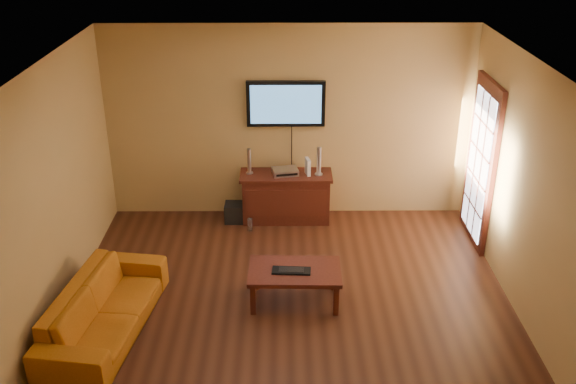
{
  "coord_description": "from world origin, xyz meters",
  "views": [
    {
      "loc": [
        -0.06,
        -5.86,
        4.22
      ],
      "look_at": [
        -0.02,
        0.8,
        1.1
      ],
      "focal_mm": 40.0,
      "sensor_mm": 36.0,
      "label": 1
    }
  ],
  "objects_px": {
    "av_receiver": "(285,171)",
    "subwoofer": "(234,212)",
    "sofa": "(103,301)",
    "bottle": "(250,224)",
    "media_console": "(286,197)",
    "speaker_left": "(249,162)",
    "television": "(286,104)",
    "coffee_table": "(295,274)",
    "game_console": "(308,167)",
    "keyboard": "(291,270)",
    "speaker_right": "(319,162)"
  },
  "relations": [
    {
      "from": "media_console",
      "to": "subwoofer",
      "type": "distance_m",
      "value": 0.76
    },
    {
      "from": "speaker_right",
      "to": "television",
      "type": "bearing_deg",
      "value": 154.13
    },
    {
      "from": "keyboard",
      "to": "coffee_table",
      "type": "bearing_deg",
      "value": 43.08
    },
    {
      "from": "bottle",
      "to": "subwoofer",
      "type": "bearing_deg",
      "value": 128.48
    },
    {
      "from": "speaker_right",
      "to": "game_console",
      "type": "distance_m",
      "value": 0.17
    },
    {
      "from": "speaker_left",
      "to": "bottle",
      "type": "xyz_separation_m",
      "value": [
        0.01,
        -0.38,
        -0.77
      ]
    },
    {
      "from": "sofa",
      "to": "keyboard",
      "type": "relative_size",
      "value": 4.42
    },
    {
      "from": "coffee_table",
      "to": "speaker_right",
      "type": "xyz_separation_m",
      "value": [
        0.36,
        2.01,
        0.52
      ]
    },
    {
      "from": "av_receiver",
      "to": "subwoofer",
      "type": "bearing_deg",
      "value": 173.94
    },
    {
      "from": "coffee_table",
      "to": "sofa",
      "type": "relative_size",
      "value": 0.54
    },
    {
      "from": "sofa",
      "to": "bottle",
      "type": "height_order",
      "value": "sofa"
    },
    {
      "from": "television",
      "to": "av_receiver",
      "type": "xyz_separation_m",
      "value": [
        -0.01,
        -0.19,
        -0.91
      ]
    },
    {
      "from": "sofa",
      "to": "bottle",
      "type": "xyz_separation_m",
      "value": [
        1.41,
        2.22,
        -0.28
      ]
    },
    {
      "from": "coffee_table",
      "to": "sofa",
      "type": "bearing_deg",
      "value": -164.87
    },
    {
      "from": "media_console",
      "to": "speaker_right",
      "type": "height_order",
      "value": "speaker_right"
    },
    {
      "from": "keyboard",
      "to": "speaker_left",
      "type": "bearing_deg",
      "value": 104.82
    },
    {
      "from": "speaker_left",
      "to": "bottle",
      "type": "bearing_deg",
      "value": -88.88
    },
    {
      "from": "media_console",
      "to": "keyboard",
      "type": "bearing_deg",
      "value": -88.59
    },
    {
      "from": "speaker_left",
      "to": "subwoofer",
      "type": "distance_m",
      "value": 0.76
    },
    {
      "from": "speaker_right",
      "to": "subwoofer",
      "type": "height_order",
      "value": "speaker_right"
    },
    {
      "from": "keyboard",
      "to": "bottle",
      "type": "bearing_deg",
      "value": 107.69
    },
    {
      "from": "coffee_table",
      "to": "av_receiver",
      "type": "distance_m",
      "value": 2.07
    },
    {
      "from": "coffee_table",
      "to": "av_receiver",
      "type": "height_order",
      "value": "av_receiver"
    },
    {
      "from": "av_receiver",
      "to": "speaker_right",
      "type": "bearing_deg",
      "value": -13.91
    },
    {
      "from": "television",
      "to": "av_receiver",
      "type": "relative_size",
      "value": 3.09
    },
    {
      "from": "media_console",
      "to": "coffee_table",
      "type": "height_order",
      "value": "media_console"
    },
    {
      "from": "speaker_left",
      "to": "av_receiver",
      "type": "relative_size",
      "value": 1.05
    },
    {
      "from": "coffee_table",
      "to": "speaker_left",
      "type": "distance_m",
      "value": 2.2
    },
    {
      "from": "bottle",
      "to": "sofa",
      "type": "bearing_deg",
      "value": -122.38
    },
    {
      "from": "coffee_table",
      "to": "sofa",
      "type": "distance_m",
      "value": 2.06
    },
    {
      "from": "coffee_table",
      "to": "subwoofer",
      "type": "xyz_separation_m",
      "value": [
        -0.82,
        1.97,
        -0.23
      ]
    },
    {
      "from": "media_console",
      "to": "coffee_table",
      "type": "distance_m",
      "value": 2.03
    },
    {
      "from": "sofa",
      "to": "keyboard",
      "type": "height_order",
      "value": "sofa"
    },
    {
      "from": "av_receiver",
      "to": "sofa",
      "type": "bearing_deg",
      "value": -137.34
    },
    {
      "from": "media_console",
      "to": "speaker_right",
      "type": "relative_size",
      "value": 3.18
    },
    {
      "from": "television",
      "to": "coffee_table",
      "type": "xyz_separation_m",
      "value": [
        0.09,
        -2.23,
        -1.28
      ]
    },
    {
      "from": "media_console",
      "to": "speaker_right",
      "type": "bearing_deg",
      "value": -2.01
    },
    {
      "from": "media_console",
      "to": "bottle",
      "type": "relative_size",
      "value": 6.37
    },
    {
      "from": "media_console",
      "to": "coffee_table",
      "type": "relative_size",
      "value": 1.22
    },
    {
      "from": "sofa",
      "to": "av_receiver",
      "type": "distance_m",
      "value": 3.21
    },
    {
      "from": "television",
      "to": "coffee_table",
      "type": "height_order",
      "value": "television"
    },
    {
      "from": "sofa",
      "to": "speaker_left",
      "type": "xyz_separation_m",
      "value": [
        1.4,
        2.6,
        0.48
      ]
    },
    {
      "from": "game_console",
      "to": "speaker_right",
      "type": "bearing_deg",
      "value": -14.06
    },
    {
      "from": "media_console",
      "to": "game_console",
      "type": "xyz_separation_m",
      "value": [
        0.3,
        -0.01,
        0.46
      ]
    },
    {
      "from": "av_receiver",
      "to": "keyboard",
      "type": "bearing_deg",
      "value": -99.26
    },
    {
      "from": "speaker_right",
      "to": "av_receiver",
      "type": "relative_size",
      "value": 1.16
    },
    {
      "from": "coffee_table",
      "to": "keyboard",
      "type": "height_order",
      "value": "keyboard"
    },
    {
      "from": "sofa",
      "to": "subwoofer",
      "type": "bearing_deg",
      "value": -16.83
    },
    {
      "from": "media_console",
      "to": "television",
      "type": "xyz_separation_m",
      "value": [
        0.0,
        0.2,
        1.29
      ]
    },
    {
      "from": "television",
      "to": "av_receiver",
      "type": "height_order",
      "value": "television"
    }
  ]
}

